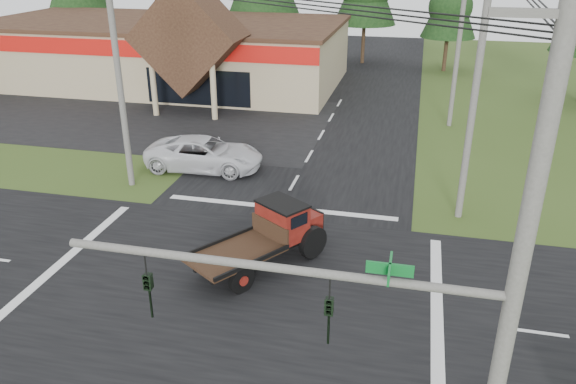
% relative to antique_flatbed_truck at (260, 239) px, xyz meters
% --- Properties ---
extents(ground, '(120.00, 120.00, 0.00)m').
position_rel_antique_flatbed_truck_xyz_m(ground, '(-0.49, -1.93, -1.16)').
color(ground, '#364A1A').
rests_on(ground, ground).
extents(road_ns, '(12.00, 120.00, 0.02)m').
position_rel_antique_flatbed_truck_xyz_m(road_ns, '(-0.49, -1.93, -1.15)').
color(road_ns, black).
rests_on(road_ns, ground).
extents(road_ew, '(120.00, 12.00, 0.02)m').
position_rel_antique_flatbed_truck_xyz_m(road_ew, '(-0.49, -1.93, -1.15)').
color(road_ew, black).
rests_on(road_ew, ground).
extents(parking_apron, '(28.00, 14.00, 0.02)m').
position_rel_antique_flatbed_truck_xyz_m(parking_apron, '(-14.49, 17.07, -1.15)').
color(parking_apron, black).
rests_on(parking_apron, ground).
extents(cvs_building, '(30.40, 18.20, 9.19)m').
position_rel_antique_flatbed_truck_xyz_m(cvs_building, '(-16.20, 27.64, 1.61)').
color(cvs_building, tan).
rests_on(cvs_building, ground).
extents(traffic_signal_mast, '(8.12, 0.24, 7.00)m').
position_rel_antique_flatbed_truck_xyz_m(traffic_signal_mast, '(5.32, -9.43, 3.26)').
color(traffic_signal_mast, '#595651').
rests_on(traffic_signal_mast, ground).
extents(utility_pole_nr, '(2.00, 0.30, 11.00)m').
position_rel_antique_flatbed_truck_xyz_m(utility_pole_nr, '(7.01, -9.43, 4.47)').
color(utility_pole_nr, '#595651').
rests_on(utility_pole_nr, ground).
extents(utility_pole_nw, '(2.00, 0.30, 10.50)m').
position_rel_antique_flatbed_truck_xyz_m(utility_pole_nw, '(-8.49, 6.07, 4.22)').
color(utility_pole_nw, '#595651').
rests_on(utility_pole_nw, ground).
extents(utility_pole_ne, '(2.00, 0.30, 11.50)m').
position_rel_antique_flatbed_truck_xyz_m(utility_pole_ne, '(7.51, 6.07, 4.72)').
color(utility_pole_ne, '#595651').
rests_on(utility_pole_ne, ground).
extents(utility_pole_n, '(2.00, 0.30, 11.20)m').
position_rel_antique_flatbed_truck_xyz_m(utility_pole_n, '(7.51, 20.07, 4.57)').
color(utility_pole_n, '#595651').
rests_on(utility_pole_n, ground).
extents(tree_row_e, '(5.04, 5.04, 9.09)m').
position_rel_antique_flatbed_truck_xyz_m(tree_row_e, '(7.51, 38.07, 4.87)').
color(tree_row_e, '#332316').
rests_on(tree_row_e, ground).
extents(antique_flatbed_truck, '(4.91, 5.80, 2.33)m').
position_rel_antique_flatbed_truck_xyz_m(antique_flatbed_truck, '(0.00, 0.00, 0.00)').
color(antique_flatbed_truck, '#52100B').
rests_on(antique_flatbed_truck, ground).
extents(white_pickup, '(6.32, 3.10, 1.73)m').
position_rel_antique_flatbed_truck_xyz_m(white_pickup, '(-5.61, 8.94, -0.30)').
color(white_pickup, silver).
rests_on(white_pickup, ground).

